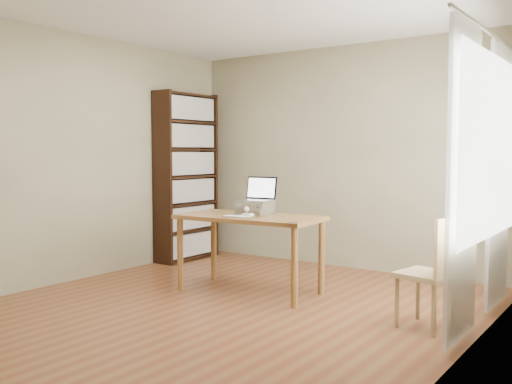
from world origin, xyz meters
name	(u,v)px	position (x,y,z in m)	size (l,w,h in m)	color
room	(228,159)	(0.03, 0.01, 1.30)	(4.04, 4.54, 2.64)	#622D19
bookshelf	(187,177)	(-1.83, 1.55, 1.05)	(0.30, 0.90, 2.10)	black
curtains	(483,176)	(1.92, 0.80, 1.17)	(0.03, 1.90, 2.25)	silver
desk	(250,226)	(-0.17, 0.60, 0.65)	(1.42, 0.79, 0.75)	brown
laptop_stand	(255,206)	(-0.17, 0.68, 0.83)	(0.32, 0.25, 0.13)	silver
laptop	(258,195)	(-0.17, 0.74, 0.94)	(0.35, 0.30, 0.23)	silver
keyboard	(238,217)	(-0.15, 0.38, 0.76)	(0.30, 0.17, 0.02)	silver
coaster	(292,223)	(0.49, 0.31, 0.75)	(0.10, 0.10, 0.01)	brown
cat	(258,208)	(-0.15, 0.71, 0.82)	(0.25, 0.49, 0.16)	#423A33
chair	(435,269)	(1.66, 0.48, 0.47)	(0.45, 0.45, 0.87)	tan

